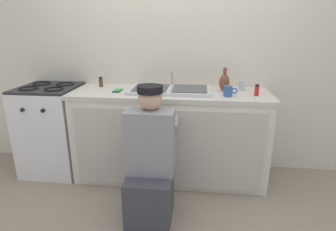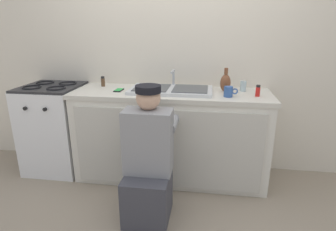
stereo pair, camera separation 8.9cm
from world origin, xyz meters
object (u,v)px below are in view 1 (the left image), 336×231
plumber_person (150,166)px  cell_phone (118,90)px  spice_bottle_pepper (101,82)px  vase_decorative (224,82)px  coffee_mug (228,91)px  sink_double_basin (170,90)px  stove_range (53,129)px  water_glass (242,86)px  spice_bottle_red (257,90)px

plumber_person → cell_phone: 0.90m
spice_bottle_pepper → vase_decorative: (1.27, -0.06, 0.04)m
plumber_person → coffee_mug: plumber_person is taller
sink_double_basin → stove_range: 1.35m
plumber_person → vase_decorative: 1.12m
coffee_mug → plumber_person: bearing=-139.2°
vase_decorative → cell_phone: size_ratio=1.64×
water_glass → vase_decorative: (-0.18, -0.05, 0.04)m
sink_double_basin → plumber_person: 0.84m
cell_phone → vase_decorative: bearing=6.3°
sink_double_basin → vase_decorative: size_ratio=3.48×
stove_range → coffee_mug: 1.89m
sink_double_basin → spice_bottle_pepper: bearing=169.7°
spice_bottle_red → vase_decorative: bearing=151.9°
sink_double_basin → spice_bottle_red: size_ratio=7.62×
cell_phone → spice_bottle_pepper: bearing=142.4°
plumber_person → water_glass: size_ratio=11.04×
sink_double_basin → spice_bottle_pepper: size_ratio=7.62×
coffee_mug → cell_phone: bearing=174.9°
water_glass → coffee_mug: (-0.15, -0.26, -0.00)m
spice_bottle_pepper → spice_bottle_red: bearing=-7.8°
sink_double_basin → spice_bottle_pepper: (-0.75, 0.14, 0.03)m
coffee_mug → spice_bottle_red: size_ratio=1.20×
coffee_mug → vase_decorative: (-0.02, 0.21, 0.04)m
sink_double_basin → cell_phone: 0.52m
plumber_person → spice_bottle_pepper: plumber_person is taller
sink_double_basin → water_glass: (0.70, 0.12, 0.03)m
plumber_person → coffee_mug: 0.98m
plumber_person → water_glass: plumber_person is taller
sink_double_basin → spice_bottle_red: sink_double_basin is taller
spice_bottle_red → coffee_mug: bearing=-167.9°
sink_double_basin → water_glass: sink_double_basin is taller
cell_phone → stove_range: bearing=177.1°
stove_range → spice_bottle_red: (2.08, -0.08, 0.50)m
plumber_person → spice_bottle_red: plumber_person is taller
spice_bottle_red → spice_bottle_pepper: bearing=172.2°
water_glass → plumber_person: bearing=-134.4°
water_glass → stove_range: bearing=-176.4°
sink_double_basin → stove_range: (-1.27, -0.00, -0.47)m
stove_range → vase_decorative: (1.79, 0.08, 0.54)m
cell_phone → sink_double_basin: bearing=4.5°
plumber_person → spice_bottle_red: (0.90, 0.60, 0.51)m
sink_double_basin → stove_range: size_ratio=0.84×
sink_double_basin → vase_decorative: (0.52, 0.07, 0.07)m
plumber_person → vase_decorative: (0.61, 0.76, 0.55)m
plumber_person → spice_bottle_pepper: bearing=128.7°
water_glass → spice_bottle_pepper: 1.45m
plumber_person → coffee_mug: (0.64, 0.55, 0.51)m
water_glass → spice_bottle_pepper: bearing=179.5°
coffee_mug → spice_bottle_pepper: bearing=168.2°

